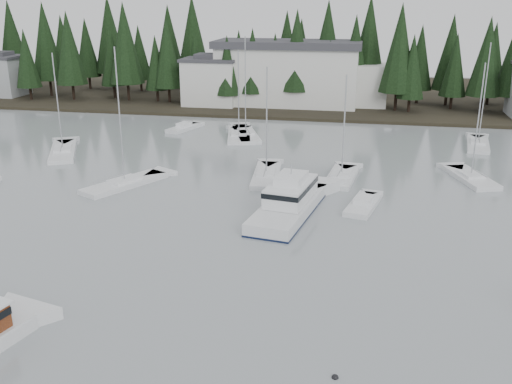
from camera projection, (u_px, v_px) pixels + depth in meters
The scene contains 17 objects.
far_shore_land at pixel (322, 94), 113.94m from camera, with size 240.00×54.00×1.00m, color black.
conifer_treeline at pixel (317, 104), 103.72m from camera, with size 200.00×22.00×20.00m, color black, non-canonical shape.
house_west at pixel (211, 81), 99.00m from camera, with size 9.54×7.42×8.75m.
house_far_west at pixel (1, 75), 108.59m from camera, with size 8.48×7.42×8.25m.
harbor_inn at pixel (300, 74), 99.00m from camera, with size 29.50×11.50×10.90m.
cabin_cruiser_center at pixel (289, 204), 50.72m from camera, with size 5.93×13.16×5.45m.
sailboat_0 at pixel (125, 185), 58.41m from camera, with size 6.83×9.64×14.43m.
sailboat_3 at pixel (471, 179), 60.31m from camera, with size 5.13×8.54×12.73m.
sailboat_5 at pixel (341, 179), 60.53m from camera, with size 3.61×8.33×11.54m.
sailboat_6 at pixel (63, 153), 70.69m from camera, with size 7.29×10.98×12.71m.
sailboat_8 at pixel (478, 145), 74.15m from camera, with size 3.87×9.36×13.63m.
sailboat_9 at pixel (239, 137), 78.55m from camera, with size 4.81×9.22×12.39m.
sailboat_10 at pixel (266, 177), 61.08m from camera, with size 3.54×9.55×12.25m.
sailboat_12 at pixel (246, 135), 79.67m from camera, with size 6.40×11.19×14.04m.
runabout_1 at pixel (363, 206), 52.37m from camera, with size 3.52×6.78×1.42m.
runabout_3 at pixel (184, 129), 83.35m from camera, with size 4.07×6.77×1.42m.
mooring_buoy_dark at pixel (335, 378), 28.85m from camera, with size 0.37×0.37×0.37m, color black.
Camera 1 is at (8.90, -17.59, 18.22)m, focal length 40.00 mm.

